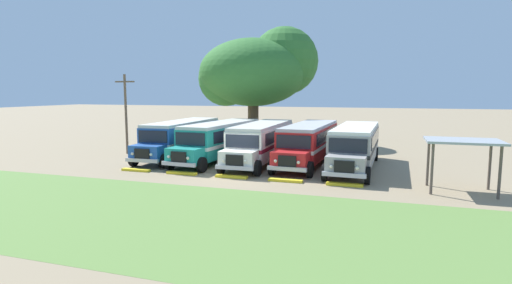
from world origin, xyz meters
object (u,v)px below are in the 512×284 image
at_px(parked_bus_slot_2, 262,141).
at_px(parked_bus_slot_3, 309,141).
at_px(parked_bus_slot_0, 181,137).
at_px(waiting_shelter, 463,145).
at_px(broad_shade_tree, 258,71).
at_px(parked_bus_slot_1, 220,139).
at_px(parked_bus_slot_4, 355,144).
at_px(utility_pole, 126,112).

relative_size(parked_bus_slot_2, parked_bus_slot_3, 1.00).
bearing_deg(parked_bus_slot_0, waiting_shelter, 71.52).
bearing_deg(parked_bus_slot_2, waiting_shelter, 66.14).
distance_m(parked_bus_slot_2, broad_shade_tree, 13.60).
bearing_deg(waiting_shelter, parked_bus_slot_2, 156.89).
bearing_deg(parked_bus_slot_3, parked_bus_slot_1, -82.67).
xyz_separation_m(parked_bus_slot_0, parked_bus_slot_1, (3.53, -0.45, 0.00)).
bearing_deg(broad_shade_tree, parked_bus_slot_4, -47.68).
height_order(parked_bus_slot_2, broad_shade_tree, broad_shade_tree).
bearing_deg(waiting_shelter, parked_bus_slot_1, 161.24).
xyz_separation_m(parked_bus_slot_2, broad_shade_tree, (-4.01, 11.71, 5.63)).
distance_m(parked_bus_slot_0, parked_bus_slot_2, 6.87).
xyz_separation_m(broad_shade_tree, utility_pole, (-7.81, -11.39, -3.69)).
height_order(parked_bus_slot_2, utility_pole, utility_pole).
height_order(parked_bus_slot_0, waiting_shelter, parked_bus_slot_0).
height_order(parked_bus_slot_4, utility_pole, utility_pole).
bearing_deg(parked_bus_slot_3, utility_pole, -86.51).
height_order(parked_bus_slot_0, parked_bus_slot_4, same).
distance_m(broad_shade_tree, utility_pole, 14.30).
xyz_separation_m(utility_pole, waiting_shelter, (24.22, -5.60, -1.07)).
bearing_deg(waiting_shelter, parked_bus_slot_0, 163.25).
height_order(parked_bus_slot_0, utility_pole, utility_pole).
distance_m(parked_bus_slot_4, utility_pole, 18.63).
bearing_deg(parked_bus_slot_2, parked_bus_slot_3, 100.13).
bearing_deg(parked_bus_slot_1, parked_bus_slot_3, 99.01).
distance_m(parked_bus_slot_2, parked_bus_slot_4, 6.70).
xyz_separation_m(parked_bus_slot_2, waiting_shelter, (12.40, -5.29, 0.87)).
distance_m(parked_bus_slot_0, parked_bus_slot_1, 3.56).
distance_m(broad_shade_tree, waiting_shelter, 24.11).
height_order(parked_bus_slot_2, waiting_shelter, parked_bus_slot_2).
bearing_deg(parked_bus_slot_1, utility_pole, -87.87).
bearing_deg(broad_shade_tree, parked_bus_slot_2, -71.07).
bearing_deg(parked_bus_slot_3, parked_bus_slot_4, 80.09).
distance_m(parked_bus_slot_1, parked_bus_slot_4, 10.03).
relative_size(parked_bus_slot_1, parked_bus_slot_3, 1.00).
relative_size(parked_bus_slot_2, broad_shade_tree, 0.91).
bearing_deg(waiting_shelter, broad_shade_tree, 134.00).
bearing_deg(broad_shade_tree, parked_bus_slot_1, -86.60).
relative_size(parked_bus_slot_1, parked_bus_slot_2, 1.01).
height_order(parked_bus_slot_1, parked_bus_slot_2, same).
xyz_separation_m(parked_bus_slot_1, parked_bus_slot_2, (3.32, -0.05, 0.00)).
bearing_deg(parked_bus_slot_2, parked_bus_slot_4, 88.68).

